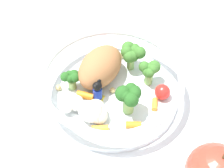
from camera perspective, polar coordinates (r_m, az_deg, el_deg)
ground_plane at (r=0.54m, az=1.46°, el=-2.82°), size 2.40×2.40×0.00m
food_container at (r=0.52m, az=-0.58°, el=0.30°), size 0.24×0.24×0.07m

